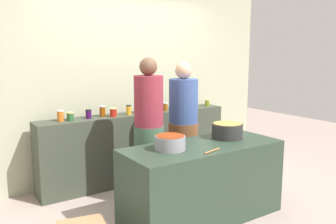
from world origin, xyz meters
name	(u,v)px	position (x,y,z in m)	size (l,w,h in m)	color
ground	(185,207)	(0.00, 0.00, 0.00)	(12.00, 12.00, 0.00)	#AD988F
storefront_wall	(125,69)	(0.00, 1.45, 1.50)	(4.80, 0.12, 3.00)	#AEB192
display_shelf	(138,146)	(0.00, 1.10, 0.46)	(2.70, 0.36, 0.93)	#3A4134
prep_table	(202,182)	(0.00, -0.30, 0.40)	(1.70, 0.70, 0.80)	#2A3D2E
preserve_jar_0	(60,116)	(-1.03, 1.11, 1.00)	(0.08, 0.08, 0.13)	orange
preserve_jar_1	(70,116)	(-0.92, 1.08, 0.98)	(0.08, 0.08, 0.10)	#285D2E
preserve_jar_2	(89,114)	(-0.69, 1.09, 0.99)	(0.07, 0.07, 0.11)	#3E1053
preserve_jar_3	(102,111)	(-0.49, 1.13, 1.00)	(0.08, 0.08, 0.13)	#89430A
preserve_jar_4	(113,112)	(-0.38, 1.04, 0.98)	(0.09, 0.09, 0.11)	red
preserve_jar_5	(129,110)	(-0.16, 1.04, 0.99)	(0.07, 0.07, 0.13)	gold
preserve_jar_6	(137,107)	(0.01, 1.14, 1.00)	(0.08, 0.08, 0.14)	#8C3715
preserve_jar_7	(165,107)	(0.43, 1.07, 0.99)	(0.07, 0.07, 0.11)	#954B10
preserve_jar_8	(177,104)	(0.67, 1.11, 0.99)	(0.07, 0.07, 0.13)	#AA3725
preserve_jar_9	(207,103)	(1.18, 1.05, 0.98)	(0.08, 0.08, 0.10)	olive
cooking_pot_left	(170,143)	(-0.38, -0.27, 0.87)	(0.30, 0.30, 0.14)	gray
cooking_pot_center	(227,131)	(0.41, -0.22, 0.88)	(0.34, 0.34, 0.17)	#2D2D2D
wooden_spoon	(212,151)	(-0.09, -0.55, 0.81)	(0.02, 0.02, 0.24)	#9E703D
cook_with_tongs	(149,139)	(-0.28, 0.32, 0.77)	(0.34, 0.34, 1.68)	#3F5F47
cook_in_cap	(183,134)	(0.28, 0.42, 0.73)	(0.37, 0.37, 1.62)	brown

